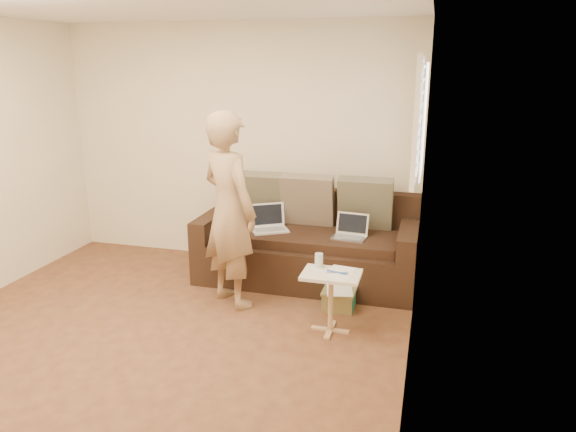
# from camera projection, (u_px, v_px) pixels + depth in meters

# --- Properties ---
(floor) EXTENTS (4.50, 4.50, 0.00)m
(floor) POSITION_uv_depth(u_px,v_px,m) (142.00, 353.00, 4.15)
(floor) COLOR #502B1D
(floor) RESTS_ON ground
(wall_back) EXTENTS (4.00, 0.00, 4.00)m
(wall_back) POSITION_uv_depth(u_px,v_px,m) (238.00, 145.00, 5.88)
(wall_back) COLOR beige
(wall_back) RESTS_ON ground
(wall_right) EXTENTS (0.00, 4.50, 4.50)m
(wall_right) POSITION_uv_depth(u_px,v_px,m) (416.00, 209.00, 3.29)
(wall_right) COLOR beige
(wall_right) RESTS_ON ground
(window_blinds) EXTENTS (0.12, 0.88, 1.08)m
(window_blinds) POSITION_uv_depth(u_px,v_px,m) (420.00, 120.00, 4.59)
(window_blinds) COLOR white
(window_blinds) RESTS_ON wall_right
(sofa) EXTENTS (2.20, 0.95, 0.85)m
(sofa) POSITION_uv_depth(u_px,v_px,m) (307.00, 240.00, 5.46)
(sofa) COLOR black
(sofa) RESTS_ON ground
(pillow_left) EXTENTS (0.55, 0.29, 0.57)m
(pillow_left) POSITION_uv_depth(u_px,v_px,m) (258.00, 197.00, 5.72)
(pillow_left) COLOR brown
(pillow_left) RESTS_ON sofa
(pillow_mid) EXTENTS (0.55, 0.27, 0.57)m
(pillow_mid) POSITION_uv_depth(u_px,v_px,m) (308.00, 200.00, 5.57)
(pillow_mid) COLOR #746352
(pillow_mid) RESTS_ON sofa
(pillow_right) EXTENTS (0.55, 0.28, 0.57)m
(pillow_right) POSITION_uv_depth(u_px,v_px,m) (365.00, 204.00, 5.44)
(pillow_right) COLOR brown
(pillow_right) RESTS_ON sofa
(laptop_silver) EXTENTS (0.34, 0.26, 0.21)m
(laptop_silver) POSITION_uv_depth(u_px,v_px,m) (349.00, 238.00, 5.21)
(laptop_silver) COLOR #B7BABC
(laptop_silver) RESTS_ON sofa
(laptop_white) EXTENTS (0.45, 0.41, 0.26)m
(laptop_white) POSITION_uv_depth(u_px,v_px,m) (270.00, 231.00, 5.45)
(laptop_white) COLOR white
(laptop_white) RESTS_ON sofa
(person) EXTENTS (0.79, 0.73, 1.79)m
(person) POSITION_uv_depth(u_px,v_px,m) (229.00, 210.00, 4.79)
(person) COLOR #A08357
(person) RESTS_ON ground
(side_table) EXTENTS (0.47, 0.33, 0.52)m
(side_table) POSITION_uv_depth(u_px,v_px,m) (331.00, 302.00, 4.42)
(side_table) COLOR silver
(side_table) RESTS_ON ground
(drinking_glass) EXTENTS (0.07, 0.07, 0.12)m
(drinking_glass) POSITION_uv_depth(u_px,v_px,m) (319.00, 260.00, 4.46)
(drinking_glass) COLOR silver
(drinking_glass) RESTS_ON side_table
(scissors) EXTENTS (0.19, 0.13, 0.02)m
(scissors) POSITION_uv_depth(u_px,v_px,m) (337.00, 273.00, 4.34)
(scissors) COLOR silver
(scissors) RESTS_ON side_table
(paper_on_table) EXTENTS (0.25, 0.33, 0.00)m
(paper_on_table) POSITION_uv_depth(u_px,v_px,m) (340.00, 273.00, 4.35)
(paper_on_table) COLOR white
(paper_on_table) RESTS_ON side_table
(striped_box) EXTENTS (0.30, 0.30, 0.19)m
(striped_box) POSITION_uv_depth(u_px,v_px,m) (339.00, 298.00, 4.89)
(striped_box) COLOR #CC641E
(striped_box) RESTS_ON ground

